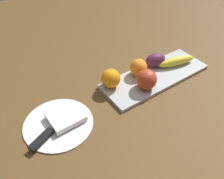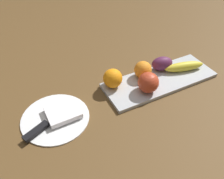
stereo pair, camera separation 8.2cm
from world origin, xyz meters
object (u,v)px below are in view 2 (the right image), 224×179
(apple, at_px, (148,83))
(knife, at_px, (40,128))
(banana, at_px, (184,67))
(orange_near_apple, at_px, (113,78))
(folded_napkin, at_px, (63,112))
(dinner_plate, at_px, (55,117))
(orange_near_banana, at_px, (143,70))
(fruit_tray, at_px, (160,80))
(grape_bunch, at_px, (162,64))

(apple, xyz_separation_m, knife, (-0.41, 0.00, -0.04))
(banana, height_order, orange_near_apple, orange_near_apple)
(banana, height_order, folded_napkin, banana)
(apple, height_order, dinner_plate, apple)
(banana, relative_size, orange_near_banana, 2.45)
(fruit_tray, xyz_separation_m, orange_near_apple, (-0.19, 0.05, 0.04))
(apple, height_order, orange_near_apple, apple)
(apple, distance_m, banana, 0.21)
(grape_bunch, xyz_separation_m, dinner_plate, (-0.48, -0.05, -0.04))
(orange_near_apple, xyz_separation_m, knife, (-0.30, -0.08, -0.04))
(apple, bearing_deg, knife, 179.37)
(dinner_plate, bearing_deg, banana, 0.17)
(banana, bearing_deg, knife, 17.08)
(fruit_tray, height_order, knife, knife)
(orange_near_banana, relative_size, folded_napkin, 0.64)
(apple, relative_size, banana, 0.46)
(knife, bearing_deg, orange_near_banana, -13.89)
(orange_near_apple, bearing_deg, fruit_tray, -14.28)
(banana, distance_m, grape_bunch, 0.09)
(fruit_tray, distance_m, grape_bunch, 0.07)
(knife, bearing_deg, orange_near_apple, -8.89)
(grape_bunch, bearing_deg, banana, -30.83)
(fruit_tray, xyz_separation_m, knife, (-0.49, -0.03, 0.01))
(folded_napkin, bearing_deg, knife, -159.98)
(folded_napkin, bearing_deg, orange_near_banana, 7.09)
(banana, bearing_deg, grape_bunch, -16.86)
(fruit_tray, xyz_separation_m, orange_near_banana, (-0.06, 0.04, 0.04))
(banana, distance_m, knife, 0.61)
(orange_near_banana, bearing_deg, grape_bunch, 3.14)
(orange_near_apple, relative_size, knife, 0.43)
(apple, relative_size, orange_near_apple, 1.07)
(banana, height_order, knife, banana)
(apple, distance_m, orange_near_apple, 0.13)
(banana, bearing_deg, fruit_tray, 14.75)
(apple, bearing_deg, fruit_tray, 22.85)
(fruit_tray, bearing_deg, apple, -157.15)
(fruit_tray, bearing_deg, knife, -176.34)
(orange_near_banana, bearing_deg, apple, -109.52)
(grape_bunch, distance_m, dinner_plate, 0.48)
(orange_near_banana, distance_m, folded_napkin, 0.35)
(dinner_plate, bearing_deg, knife, -151.30)
(dinner_plate, bearing_deg, fruit_tray, -0.00)
(apple, distance_m, knife, 0.41)
(apple, relative_size, folded_napkin, 0.72)
(orange_near_banana, xyz_separation_m, knife, (-0.44, -0.07, -0.03))
(orange_near_apple, height_order, folded_napkin, orange_near_apple)
(dinner_plate, xyz_separation_m, knife, (-0.06, -0.03, 0.01))
(banana, xyz_separation_m, dinner_plate, (-0.55, -0.00, -0.03))
(orange_near_apple, relative_size, dinner_plate, 0.32)
(grape_bunch, xyz_separation_m, folded_napkin, (-0.45, -0.05, -0.03))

